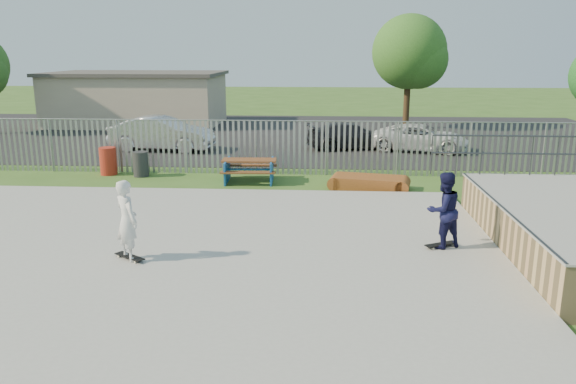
# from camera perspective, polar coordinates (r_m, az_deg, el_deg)

# --- Properties ---
(ground) EXTENTS (120.00, 120.00, 0.00)m
(ground) POSITION_cam_1_polar(r_m,az_deg,el_deg) (12.73, -12.61, -6.84)
(ground) COLOR #395E20
(ground) RESTS_ON ground
(concrete_slab) EXTENTS (15.00, 12.00, 0.15)m
(concrete_slab) POSITION_cam_1_polar(r_m,az_deg,el_deg) (12.70, -12.63, -6.53)
(concrete_slab) COLOR #9E9E99
(concrete_slab) RESTS_ON ground
(fence) EXTENTS (26.04, 16.02, 2.00)m
(fence) POSITION_cam_1_polar(r_m,az_deg,el_deg) (16.54, -5.12, 1.95)
(fence) COLOR gray
(fence) RESTS_ON ground
(picnic_table) EXTENTS (1.95, 1.63, 0.80)m
(picnic_table) POSITION_cam_1_polar(r_m,az_deg,el_deg) (19.73, -3.94, 2.21)
(picnic_table) COLOR brown
(picnic_table) RESTS_ON ground
(funbox) EXTENTS (2.38, 1.52, 0.44)m
(funbox) POSITION_cam_1_polar(r_m,az_deg,el_deg) (18.79, 8.25, 0.91)
(funbox) COLOR brown
(funbox) RESTS_ON ground
(trash_bin_red) EXTENTS (0.61, 0.61, 1.02)m
(trash_bin_red) POSITION_cam_1_polar(r_m,az_deg,el_deg) (21.85, -17.81, 3.01)
(trash_bin_red) COLOR #A22719
(trash_bin_red) RESTS_ON ground
(trash_bin_grey) EXTENTS (0.55, 0.55, 0.91)m
(trash_bin_grey) POSITION_cam_1_polar(r_m,az_deg,el_deg) (21.20, -14.74, 2.76)
(trash_bin_grey) COLOR #292A2C
(trash_bin_grey) RESTS_ON ground
(parking_lot) EXTENTS (40.00, 18.00, 0.02)m
(parking_lot) POSITION_cam_1_polar(r_m,az_deg,el_deg) (30.91, -2.94, 5.86)
(parking_lot) COLOR black
(parking_lot) RESTS_ON ground
(car_silver) EXTENTS (4.83, 2.04, 1.55)m
(car_silver) POSITION_cam_1_polar(r_m,az_deg,el_deg) (26.39, -12.68, 5.81)
(car_silver) COLOR silver
(car_silver) RESTS_ON parking_lot
(car_dark) EXTENTS (4.41, 2.54, 1.20)m
(car_dark) POSITION_cam_1_polar(r_m,az_deg,el_deg) (26.40, 6.41, 5.69)
(car_dark) COLOR black
(car_dark) RESTS_ON parking_lot
(car_white) EXTENTS (4.70, 3.00, 1.21)m
(car_white) POSITION_cam_1_polar(r_m,az_deg,el_deg) (26.37, 13.34, 5.39)
(car_white) COLOR silver
(car_white) RESTS_ON parking_lot
(building) EXTENTS (10.40, 6.40, 3.20)m
(building) POSITION_cam_1_polar(r_m,az_deg,el_deg) (36.37, -15.03, 9.19)
(building) COLOR #BDAD92
(building) RESTS_ON ground
(tree_mid) EXTENTS (4.22, 4.22, 6.51)m
(tree_mid) POSITION_cam_1_polar(r_m,az_deg,el_deg) (33.61, 12.21, 13.72)
(tree_mid) COLOR #46311C
(tree_mid) RESTS_ON ground
(skateboard_a) EXTENTS (0.80, 0.55, 0.08)m
(skateboard_a) POSITION_cam_1_polar(r_m,az_deg,el_deg) (13.29, 15.28, -5.24)
(skateboard_a) COLOR black
(skateboard_a) RESTS_ON concrete_slab
(skateboard_b) EXTENTS (0.78, 0.61, 0.08)m
(skateboard_b) POSITION_cam_1_polar(r_m,az_deg,el_deg) (12.56, -15.78, -6.42)
(skateboard_b) COLOR black
(skateboard_b) RESTS_ON concrete_slab
(skater_navy) EXTENTS (1.06, 0.98, 1.74)m
(skater_navy) POSITION_cam_1_polar(r_m,az_deg,el_deg) (13.04, 15.51, -1.78)
(skater_navy) COLOR #121338
(skater_navy) RESTS_ON concrete_slab
(skater_white) EXTENTS (0.75, 0.74, 1.74)m
(skater_white) POSITION_cam_1_polar(r_m,az_deg,el_deg) (12.30, -16.04, -2.78)
(skater_white) COLOR silver
(skater_white) RESTS_ON concrete_slab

